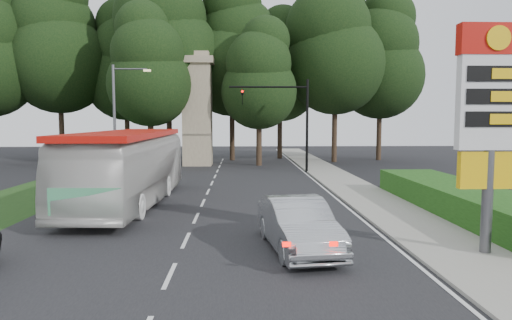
{
  "coord_description": "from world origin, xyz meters",
  "views": [
    {
      "loc": [
        1.87,
        -11.17,
        4.07
      ],
      "look_at": [
        2.58,
        10.19,
        2.2
      ],
      "focal_mm": 32.0,
      "sensor_mm": 36.0,
      "label": 1
    }
  ],
  "objects_px": {
    "sedan_silver": "(298,225)",
    "monument": "(197,109)",
    "traffic_signal_mast": "(290,112)",
    "streetlight_signs": "(117,115)",
    "gas_station_pylon": "(492,107)",
    "transit_bus": "(129,168)"
  },
  "relations": [
    {
      "from": "gas_station_pylon",
      "to": "transit_bus",
      "type": "xyz_separation_m",
      "value": [
        -12.7,
        8.73,
        -2.68
      ]
    },
    {
      "from": "gas_station_pylon",
      "to": "transit_bus",
      "type": "bearing_deg",
      "value": 145.49
    },
    {
      "from": "monument",
      "to": "transit_bus",
      "type": "distance_m",
      "value": 19.62
    },
    {
      "from": "traffic_signal_mast",
      "to": "transit_bus",
      "type": "xyz_separation_m",
      "value": [
        -9.18,
        -13.27,
        -2.91
      ]
    },
    {
      "from": "gas_station_pylon",
      "to": "sedan_silver",
      "type": "height_order",
      "value": "gas_station_pylon"
    },
    {
      "from": "monument",
      "to": "transit_bus",
      "type": "xyz_separation_m",
      "value": [
        -1.5,
        -19.27,
        -3.34
      ]
    },
    {
      "from": "sedan_silver",
      "to": "gas_station_pylon",
      "type": "bearing_deg",
      "value": -15.76
    },
    {
      "from": "streetlight_signs",
      "to": "transit_bus",
      "type": "height_order",
      "value": "streetlight_signs"
    },
    {
      "from": "gas_station_pylon",
      "to": "monument",
      "type": "relative_size",
      "value": 0.68
    },
    {
      "from": "streetlight_signs",
      "to": "sedan_silver",
      "type": "xyz_separation_m",
      "value": [
        10.63,
        -19.24,
        -3.62
      ]
    },
    {
      "from": "gas_station_pylon",
      "to": "sedan_silver",
      "type": "bearing_deg",
      "value": 172.08
    },
    {
      "from": "streetlight_signs",
      "to": "monument",
      "type": "xyz_separation_m",
      "value": [
        4.99,
        7.99,
        0.67
      ]
    },
    {
      "from": "sedan_silver",
      "to": "monument",
      "type": "bearing_deg",
      "value": 93.86
    },
    {
      "from": "traffic_signal_mast",
      "to": "streetlight_signs",
      "type": "xyz_separation_m",
      "value": [
        -12.67,
        -1.99,
        -0.23
      ]
    },
    {
      "from": "sedan_silver",
      "to": "streetlight_signs",
      "type": "bearing_deg",
      "value": 111.07
    },
    {
      "from": "monument",
      "to": "streetlight_signs",
      "type": "bearing_deg",
      "value": -121.97
    },
    {
      "from": "gas_station_pylon",
      "to": "monument",
      "type": "bearing_deg",
      "value": 111.8
    },
    {
      "from": "gas_station_pylon",
      "to": "streetlight_signs",
      "type": "distance_m",
      "value": 25.74
    },
    {
      "from": "streetlight_signs",
      "to": "sedan_silver",
      "type": "relative_size",
      "value": 1.61
    },
    {
      "from": "transit_bus",
      "to": "traffic_signal_mast",
      "type": "bearing_deg",
      "value": 57.07
    },
    {
      "from": "gas_station_pylon",
      "to": "sedan_silver",
      "type": "distance_m",
      "value": 6.69
    },
    {
      "from": "gas_station_pylon",
      "to": "streetlight_signs",
      "type": "bearing_deg",
      "value": 128.96
    }
  ]
}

